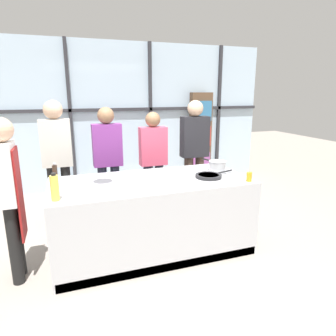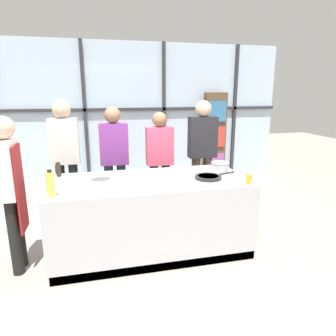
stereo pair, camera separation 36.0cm
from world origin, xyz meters
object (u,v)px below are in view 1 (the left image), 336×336
Objects in this scene: spectator_far_right at (194,148)px; saucepan at (217,166)px; mixing_bowl at (103,184)px; juice_glass_near at (249,177)px; spectator_far_left at (57,155)px; spectator_center_right at (153,157)px; pepper_grinder at (55,172)px; frying_pan at (209,176)px; chef at (9,189)px; white_plate at (103,180)px; spectator_center_left at (108,157)px; oil_bottle at (55,188)px.

saucepan is (-0.10, -0.94, -0.05)m from spectator_far_right.
mixing_bowl is (-1.58, -1.13, -0.09)m from spectator_far_right.
saucepan is 0.56m from juice_glass_near.
spectator_far_left is 2.16m from saucepan.
pepper_grinder is (-1.39, -0.68, 0.07)m from spectator_center_right.
spectator_far_right is 3.20× the size of frying_pan.
frying_pan is 5.13× the size of juice_glass_near.
spectator_far_left reaches higher than spectator_center_right.
juice_glass_near is at bearing 90.52° from spectator_far_right.
spectator_far_left is 2.54m from juice_glass_near.
mixing_bowl is 0.67m from pepper_grinder.
spectator_far_right is at bearing 115.39° from chef.
white_plate is at bearing 165.79° from frying_pan.
mixing_bowl is (0.89, 0.04, -0.05)m from chef.
spectator_far_left is 1.02m from white_plate.
spectator_center_left is 1.57m from oil_bottle.
chef is 0.94× the size of spectator_far_right.
chef is at bearing 150.93° from oil_bottle.
oil_bottle is 2.07m from juice_glass_near.
spectator_center_left is 0.95× the size of spectator_far_right.
mixing_bowl is (-0.03, -0.25, 0.03)m from white_plate.
spectator_center_left reaches higher than chef.
oil_bottle reaches higher than frying_pan.
spectator_center_left is at bearing 143.38° from saucepan.
chef is 6.51× the size of mixing_bowl.
pepper_grinder reaches higher than saucepan.
mixing_bowl is at bearing -172.47° from saucepan.
saucepan is 1.97× the size of pepper_grinder.
spectator_center_right is at bearing 45.62° from oil_bottle.
spectator_far_right is 6.90× the size of mixing_bowl.
oil_bottle is 0.73m from pepper_grinder.
chef is at bearing 69.87° from spectator_far_left.
spectator_center_right reaches higher than saucepan.
spectator_far_left is 1.23m from mixing_bowl.
spectator_center_left is (0.68, -0.00, -0.08)m from spectator_far_left.
spectator_far_left reaches higher than juice_glass_near.
spectator_center_right is 5.95× the size of oil_bottle.
oil_bottle is (-1.71, -0.22, 0.11)m from frying_pan.
pepper_grinder is (-0.02, -0.68, -0.06)m from spectator_far_left.
saucepan is at bearing 143.38° from spectator_center_left.
pepper_grinder is at bearing 158.46° from white_plate.
oil_bottle is at bearing -134.19° from white_plate.
juice_glass_near is at bearing -39.46° from frying_pan.
oil_bottle is (-0.69, -1.41, 0.05)m from spectator_center_left.
juice_glass_near is at bearing 144.27° from spectator_far_left.
oil_bottle is at bearing -166.50° from saucepan.
spectator_center_left is 0.90m from white_plate.
saucepan is at bearing 154.25° from spectator_far_left.
frying_pan is 2.15× the size of mixing_bowl.
spectator_far_right is 2.49m from oil_bottle.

